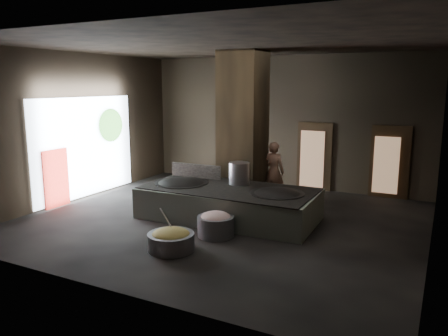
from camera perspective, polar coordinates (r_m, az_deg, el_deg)
The scene contains 28 objects.
floor at distance 11.70m, azimuth -0.20°, elevation -6.98°, with size 10.00×9.00×0.10m, color black.
ceiling at distance 11.18m, azimuth -0.22°, elevation 16.08°, with size 10.00×9.00×0.10m, color black.
back_wall at distance 15.37m, azimuth 7.66°, elevation 5.98°, with size 10.00×0.10×4.50m, color black.
front_wall at distance 7.51m, azimuth -16.40°, elevation 0.55°, with size 10.00×0.10×4.50m, color black.
left_wall at distance 14.24m, azimuth -18.64°, elevation 5.13°, with size 0.10×9.00×4.50m, color black.
right_wall at distance 9.97m, azimuth 26.54°, elevation 2.31°, with size 0.10×9.00×4.50m, color black.
pillar at distance 13.04m, azimuth 2.47°, elevation 5.20°, with size 1.20×1.20×4.50m, color black.
hearth_platform at distance 11.71m, azimuth 0.59°, elevation -4.66°, with size 4.63×2.21×0.81m, color #ACBDAA.
platform_cap at distance 11.60m, azimuth 0.59°, elevation -2.69°, with size 4.53×2.17×0.03m, color black.
wok_left at distance 12.28m, azimuth -5.58°, elevation -2.30°, with size 1.46×1.46×0.40m, color black.
wok_left_rim at distance 12.26m, azimuth -5.59°, elevation -1.98°, with size 1.49×1.49×0.05m, color black.
wok_right at distance 11.14m, azimuth 6.94°, elevation -3.69°, with size 1.36×1.36×0.38m, color black.
wok_right_rim at distance 11.13m, azimuth 6.95°, elevation -3.34°, with size 1.39×1.39×0.05m, color black.
stock_pot at distance 11.99m, azimuth 1.98°, elevation -0.71°, with size 0.56×0.56×0.60m, color #A4A6AC.
splash_guard at distance 12.88m, azimuth -3.69°, elevation -0.37°, with size 1.61×0.06×0.40m, color black.
cook at distance 13.39m, azimuth 6.50°, elevation -0.46°, with size 0.67×0.43×1.84m, color #A06C51.
veg_basin at distance 9.64m, azimuth -6.93°, elevation -9.54°, with size 1.01×1.01×0.37m, color slate.
veg_fill at distance 9.59m, azimuth -6.95°, elevation -8.63°, with size 0.83×0.83×0.26m, color olive.
ladle at distance 9.72m, azimuth -7.22°, elevation -7.11°, with size 0.03×0.03×0.80m, color #A4A6AC.
meat_basin at distance 10.42m, azimuth -1.08°, elevation -7.59°, with size 0.87×0.87×0.48m, color slate.
meat_fill at distance 10.35m, azimuth -1.08°, elevation -6.48°, with size 0.72×0.72×0.28m, color #B9746F.
doorway_near at distance 15.06m, azimuth 11.72°, elevation 1.34°, with size 1.18×0.08×2.38m, color black.
doorway_near_glow at distance 15.04m, azimuth 11.43°, elevation 1.15°, with size 0.81×0.04×1.91m, color #8C6647.
doorway_far at distance 14.62m, azimuth 20.81°, elevation 0.57°, with size 1.18×0.08×2.38m, color black.
doorway_far_glow at distance 14.54m, azimuth 20.40°, elevation 0.34°, with size 0.76×0.04×1.79m, color #8C6647.
left_opening at distance 14.38m, azimuth -17.64°, elevation 2.63°, with size 0.04×4.20×3.10m, color white.
pavilion_sliver at distance 13.58m, azimuth -21.09°, elevation -1.27°, with size 0.05×0.90×1.70m, color maroon.
tree_silhouette at distance 15.04m, azimuth -14.55°, elevation 5.43°, with size 0.28×1.10×1.10m, color #194714.
Camera 1 is at (5.12, -9.88, 3.54)m, focal length 35.00 mm.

